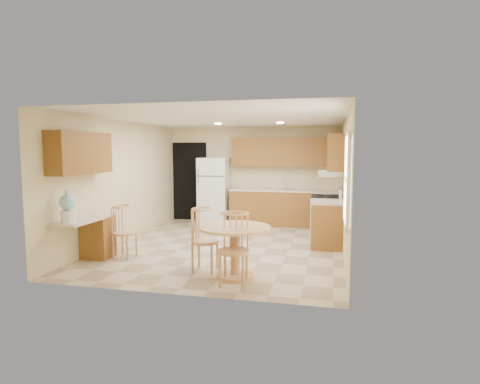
% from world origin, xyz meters
% --- Properties ---
extents(floor, '(5.50, 5.50, 0.00)m').
position_xyz_m(floor, '(0.00, 0.00, 0.00)').
color(floor, tan).
rests_on(floor, ground).
extents(ceiling, '(4.50, 5.50, 0.02)m').
position_xyz_m(ceiling, '(0.00, 0.00, 2.50)').
color(ceiling, white).
rests_on(ceiling, wall_back).
extents(wall_back, '(4.50, 0.02, 2.50)m').
position_xyz_m(wall_back, '(0.00, 2.75, 1.25)').
color(wall_back, beige).
rests_on(wall_back, floor).
extents(wall_front, '(4.50, 0.02, 2.50)m').
position_xyz_m(wall_front, '(0.00, -2.75, 1.25)').
color(wall_front, beige).
rests_on(wall_front, floor).
extents(wall_left, '(0.02, 5.50, 2.50)m').
position_xyz_m(wall_left, '(-2.25, 0.00, 1.25)').
color(wall_left, beige).
rests_on(wall_left, floor).
extents(wall_right, '(0.02, 5.50, 2.50)m').
position_xyz_m(wall_right, '(2.25, 0.00, 1.25)').
color(wall_right, beige).
rests_on(wall_right, floor).
extents(doorway, '(0.90, 0.02, 2.10)m').
position_xyz_m(doorway, '(-1.75, 2.73, 1.05)').
color(doorway, black).
rests_on(doorway, floor).
extents(base_cab_back, '(2.75, 0.60, 0.87)m').
position_xyz_m(base_cab_back, '(0.88, 2.45, 0.43)').
color(base_cab_back, brown).
rests_on(base_cab_back, floor).
extents(counter_back, '(2.75, 0.63, 0.04)m').
position_xyz_m(counter_back, '(0.88, 2.45, 0.89)').
color(counter_back, beige).
rests_on(counter_back, base_cab_back).
extents(base_cab_right_a, '(0.60, 0.59, 0.87)m').
position_xyz_m(base_cab_right_a, '(1.95, 1.85, 0.43)').
color(base_cab_right_a, brown).
rests_on(base_cab_right_a, floor).
extents(counter_right_a, '(0.63, 0.59, 0.04)m').
position_xyz_m(counter_right_a, '(1.95, 1.85, 0.89)').
color(counter_right_a, beige).
rests_on(counter_right_a, base_cab_right_a).
extents(base_cab_right_b, '(0.60, 0.80, 0.87)m').
position_xyz_m(base_cab_right_b, '(1.95, 0.40, 0.43)').
color(base_cab_right_b, brown).
rests_on(base_cab_right_b, floor).
extents(counter_right_b, '(0.63, 0.80, 0.04)m').
position_xyz_m(counter_right_b, '(1.95, 0.40, 0.89)').
color(counter_right_b, beige).
rests_on(counter_right_b, base_cab_right_b).
extents(upper_cab_back, '(2.75, 0.33, 0.70)m').
position_xyz_m(upper_cab_back, '(0.88, 2.58, 1.85)').
color(upper_cab_back, brown).
rests_on(upper_cab_back, wall_back).
extents(upper_cab_right, '(0.33, 2.42, 0.70)m').
position_xyz_m(upper_cab_right, '(2.08, 1.21, 1.85)').
color(upper_cab_right, brown).
rests_on(upper_cab_right, wall_right).
extents(upper_cab_left, '(0.33, 1.40, 0.70)m').
position_xyz_m(upper_cab_left, '(-2.08, -1.60, 1.85)').
color(upper_cab_left, brown).
rests_on(upper_cab_left, wall_left).
extents(sink, '(0.78, 0.44, 0.01)m').
position_xyz_m(sink, '(0.85, 2.45, 0.91)').
color(sink, silver).
rests_on(sink, counter_back).
extents(range_hood, '(0.50, 0.76, 0.14)m').
position_xyz_m(range_hood, '(2.00, 1.18, 1.42)').
color(range_hood, silver).
rests_on(range_hood, upper_cab_right).
extents(desk_pedestal, '(0.48, 0.42, 0.72)m').
position_xyz_m(desk_pedestal, '(-2.00, -1.32, 0.36)').
color(desk_pedestal, brown).
rests_on(desk_pedestal, floor).
extents(desk_top, '(0.50, 1.20, 0.04)m').
position_xyz_m(desk_top, '(-2.00, -1.70, 0.75)').
color(desk_top, beige).
rests_on(desk_top, desk_pedestal).
extents(window, '(0.06, 1.12, 1.30)m').
position_xyz_m(window, '(2.23, -1.85, 1.50)').
color(window, white).
rests_on(window, wall_right).
extents(can_light_a, '(0.14, 0.14, 0.02)m').
position_xyz_m(can_light_a, '(-0.50, 1.20, 2.48)').
color(can_light_a, white).
rests_on(can_light_a, ceiling).
extents(can_light_b, '(0.14, 0.14, 0.02)m').
position_xyz_m(can_light_b, '(0.90, 1.20, 2.48)').
color(can_light_b, white).
rests_on(can_light_b, ceiling).
extents(refrigerator, '(0.75, 0.73, 1.70)m').
position_xyz_m(refrigerator, '(-0.95, 2.40, 0.85)').
color(refrigerator, white).
rests_on(refrigerator, floor).
extents(stove, '(0.65, 0.76, 1.09)m').
position_xyz_m(stove, '(1.92, 1.18, 0.47)').
color(stove, white).
rests_on(stove, floor).
extents(dining_table, '(1.05, 1.05, 0.78)m').
position_xyz_m(dining_table, '(0.64, -1.90, 0.51)').
color(dining_table, tan).
rests_on(dining_table, floor).
extents(chair_table_a, '(0.43, 0.56, 0.98)m').
position_xyz_m(chair_table_a, '(0.09, -1.74, 0.60)').
color(chair_table_a, tan).
rests_on(chair_table_a, floor).
extents(chair_table_b, '(0.45, 0.45, 1.02)m').
position_xyz_m(chair_table_b, '(0.69, -2.30, 0.62)').
color(chair_table_b, tan).
rests_on(chair_table_b, floor).
extents(chair_desk, '(0.40, 0.52, 0.91)m').
position_xyz_m(chair_desk, '(-1.55, -1.29, 0.55)').
color(chair_desk, tan).
rests_on(chair_desk, floor).
extents(water_crock, '(0.25, 0.25, 0.51)m').
position_xyz_m(water_crock, '(-2.00, -2.12, 1.00)').
color(water_crock, white).
rests_on(water_crock, desk_top).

